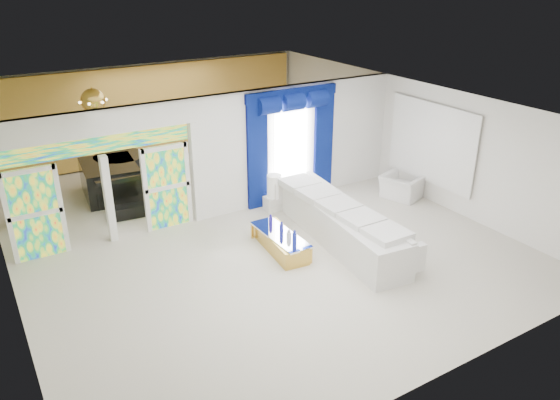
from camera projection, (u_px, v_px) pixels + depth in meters
floor at (243, 228)px, 12.74m from camera, size 12.00×12.00×0.00m
dividing_wall at (297, 142)px, 13.94m from camera, size 5.70×0.18×3.00m
dividing_header at (94, 123)px, 11.07m from camera, size 4.30×0.18×0.55m
stained_panel_left at (35, 214)px, 11.08m from camera, size 0.95×0.04×2.00m
stained_panel_right at (167, 187)px, 12.44m from camera, size 0.95×0.04×2.00m
stained_transom at (97, 145)px, 11.26m from camera, size 4.00×0.05×0.35m
window_pane at (291, 146)px, 13.77m from camera, size 1.00×0.02×2.30m
blue_drape_left at (257, 155)px, 13.29m from camera, size 0.55×0.10×2.80m
blue_drape_right at (323, 143)px, 14.24m from camera, size 0.55×0.10×2.80m
blue_pelmet at (292, 94)px, 13.19m from camera, size 2.60×0.12×0.25m
wall_mirror at (431, 143)px, 13.69m from camera, size 0.04×2.70×1.90m
gold_curtains at (154, 112)px, 16.75m from camera, size 9.70×0.12×2.90m
white_sofa at (339, 224)px, 11.99m from camera, size 1.38×4.38×0.82m
coffee_table at (280, 242)px, 11.67m from camera, size 0.75×1.76×0.38m
console_table at (284, 201)px, 13.76m from camera, size 1.09×0.36×0.36m
table_lamp at (274, 186)px, 13.43m from camera, size 0.36×0.36×0.58m
armchair at (401, 187)px, 14.25m from camera, size 1.11×1.18×0.63m
grand_piano at (110, 180)px, 14.36m from camera, size 1.53×1.90×0.90m
piano_bench at (130, 211)px, 13.23m from camera, size 0.93×0.44×0.30m
tv_console at (23, 209)px, 12.83m from camera, size 0.52×0.47×0.75m
chandelier at (93, 101)px, 13.24m from camera, size 0.60×0.60×0.60m
decanters at (285, 232)px, 11.49m from camera, size 0.11×1.09×0.24m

